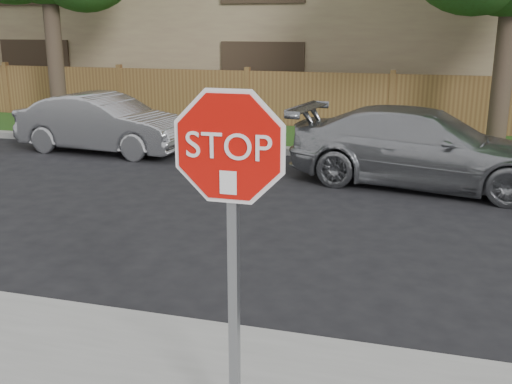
% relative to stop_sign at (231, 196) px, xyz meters
% --- Properties ---
extents(ground, '(90.00, 90.00, 0.00)m').
position_rel_stop_sign_xyz_m(ground, '(0.21, 1.48, -1.83)').
color(ground, black).
rests_on(ground, ground).
extents(far_curb, '(70.00, 0.30, 0.15)m').
position_rel_stop_sign_xyz_m(far_curb, '(0.21, 9.63, -1.75)').
color(far_curb, gray).
rests_on(far_curb, ground).
extents(grass_strip, '(70.00, 3.00, 0.12)m').
position_rel_stop_sign_xyz_m(grass_strip, '(0.21, 11.28, -1.77)').
color(grass_strip, '#1E4714').
rests_on(grass_strip, ground).
extents(fence, '(70.00, 0.12, 1.60)m').
position_rel_stop_sign_xyz_m(fence, '(0.21, 12.88, -1.03)').
color(fence, brown).
rests_on(fence, ground).
extents(apartment_building, '(35.20, 9.20, 7.20)m').
position_rel_stop_sign_xyz_m(apartment_building, '(0.21, 18.48, 1.70)').
color(apartment_building, '#866D53').
rests_on(apartment_building, ground).
extents(stop_sign, '(1.01, 0.13, 2.55)m').
position_rel_stop_sign_xyz_m(stop_sign, '(0.00, 0.00, 0.00)').
color(stop_sign, gray).
rests_on(stop_sign, sidewalk_near).
extents(sedan_left, '(4.17, 1.76, 1.34)m').
position_rel_stop_sign_xyz_m(sedan_left, '(-5.97, 8.70, -1.16)').
color(sedan_left, '#A1A2A6').
rests_on(sedan_left, ground).
extents(sedan_right, '(5.09, 2.71, 1.41)m').
position_rel_stop_sign_xyz_m(sedan_right, '(1.13, 7.67, -1.13)').
color(sedan_right, '#989A9F').
rests_on(sedan_right, ground).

